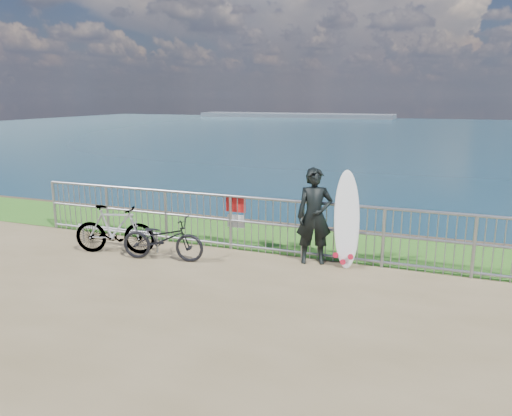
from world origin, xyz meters
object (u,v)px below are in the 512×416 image
at_px(surfer, 314,216).
at_px(bicycle_far, 115,229).
at_px(surfboard, 347,223).
at_px(bicycle_near, 163,239).

relative_size(surfer, bicycle_far, 1.11).
distance_m(surfer, bicycle_far, 3.91).
relative_size(surfer, surfboard, 1.01).
distance_m(surfboard, bicycle_near, 3.43).
bearing_deg(bicycle_near, surfer, -81.75).
xyz_separation_m(surfer, bicycle_near, (-2.69, -0.89, -0.47)).
bearing_deg(surfboard, bicycle_near, -164.29).
xyz_separation_m(surfboard, bicycle_far, (-4.38, -0.90, -0.33)).
bearing_deg(surfer, bicycle_far, 173.56).
relative_size(surfer, bicycle_near, 1.12).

